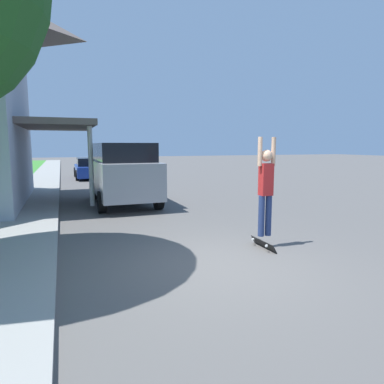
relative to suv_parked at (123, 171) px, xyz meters
The scene contains 6 objects.
ground_plane 7.24m from the suv_parked, 86.18° to the right, with size 120.00×120.00×0.00m, color #54514F.
sidewalk 3.52m from the suv_parked, 160.17° to the right, with size 1.80×80.00×0.10m.
suv_parked is the anchor object (origin of this frame).
car_down_street 10.73m from the suv_parked, 91.95° to the left, with size 1.90×4.47×1.33m.
skateboarder 6.76m from the suv_parked, 73.99° to the right, with size 0.41×0.24×2.06m.
skateboard 6.89m from the suv_parked, 74.62° to the right, with size 0.18×0.84×0.23m.
Camera 1 is at (-2.53, -5.38, 2.14)m, focal length 32.00 mm.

